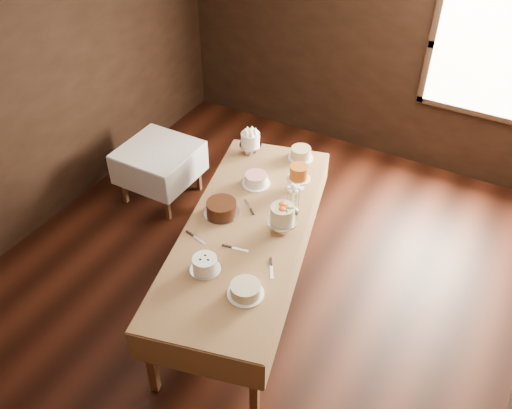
# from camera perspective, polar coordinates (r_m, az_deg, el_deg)

# --- Properties ---
(floor) EXTENTS (5.00, 6.00, 0.01)m
(floor) POSITION_cam_1_polar(r_m,az_deg,el_deg) (5.51, -1.04, -8.81)
(floor) COLOR black
(floor) RESTS_ON ground
(ceiling) EXTENTS (5.00, 6.00, 0.01)m
(ceiling) POSITION_cam_1_polar(r_m,az_deg,el_deg) (3.89, -1.54, 19.79)
(ceiling) COLOR beige
(ceiling) RESTS_ON wall_back
(wall_back) EXTENTS (5.00, 0.02, 2.80)m
(wall_back) POSITION_cam_1_polar(r_m,az_deg,el_deg) (6.97, 11.86, 15.80)
(wall_back) COLOR black
(wall_back) RESTS_ON ground
(wall_left) EXTENTS (0.02, 6.00, 2.80)m
(wall_left) POSITION_cam_1_polar(r_m,az_deg,el_deg) (6.04, -22.47, 9.72)
(wall_left) COLOR black
(wall_left) RESTS_ON ground
(window) EXTENTS (1.10, 0.05, 1.30)m
(window) POSITION_cam_1_polar(r_m,az_deg,el_deg) (6.60, 22.80, 14.13)
(window) COLOR #FFEABF
(window) RESTS_ON wall_back
(display_table) EXTENTS (1.68, 2.88, 0.84)m
(display_table) POSITION_cam_1_polar(r_m,az_deg,el_deg) (4.95, -1.08, -2.85)
(display_table) COLOR #4F2F18
(display_table) RESTS_ON ground
(side_table) EXTENTS (0.81, 0.81, 0.67)m
(side_table) POSITION_cam_1_polar(r_m,az_deg,el_deg) (6.34, -10.17, 5.20)
(side_table) COLOR #4F2F18
(side_table) RESTS_ON ground
(cake_meringue) EXTENTS (0.25, 0.25, 0.25)m
(cake_meringue) POSITION_cam_1_polar(r_m,az_deg,el_deg) (5.78, -0.59, 6.36)
(cake_meringue) COLOR silver
(cake_meringue) RESTS_ON display_table
(cake_speckled) EXTENTS (0.29, 0.29, 0.12)m
(cake_speckled) POSITION_cam_1_polar(r_m,az_deg,el_deg) (5.74, 4.70, 5.32)
(cake_speckled) COLOR white
(cake_speckled) RESTS_ON display_table
(cake_lattice) EXTENTS (0.31, 0.31, 0.11)m
(cake_lattice) POSITION_cam_1_polar(r_m,az_deg,el_deg) (5.36, 0.01, 2.57)
(cake_lattice) COLOR white
(cake_lattice) RESTS_ON display_table
(cake_caramel) EXTENTS (0.23, 0.23, 0.27)m
(cake_caramel) POSITION_cam_1_polar(r_m,az_deg,el_deg) (5.29, 4.44, 2.74)
(cake_caramel) COLOR white
(cake_caramel) RESTS_ON display_table
(cake_chocolate) EXTENTS (0.39, 0.39, 0.13)m
(cake_chocolate) POSITION_cam_1_polar(r_m,az_deg,el_deg) (5.01, -3.62, -0.41)
(cake_chocolate) COLOR silver
(cake_chocolate) RESTS_ON display_table
(cake_flowers) EXTENTS (0.30, 0.30, 0.28)m
(cake_flowers) POSITION_cam_1_polar(r_m,az_deg,el_deg) (4.80, 2.75, -1.62)
(cake_flowers) COLOR silver
(cake_flowers) RESTS_ON display_table
(cake_swirl) EXTENTS (0.26, 0.26, 0.13)m
(cake_swirl) POSITION_cam_1_polar(r_m,az_deg,el_deg) (4.50, -5.34, -6.25)
(cake_swirl) COLOR silver
(cake_swirl) RESTS_ON display_table
(cake_cream) EXTENTS (0.32, 0.32, 0.10)m
(cake_cream) POSITION_cam_1_polar(r_m,az_deg,el_deg) (4.31, -1.10, -8.91)
(cake_cream) COLOR white
(cake_cream) RESTS_ON display_table
(cake_server_a) EXTENTS (0.24, 0.07, 0.01)m
(cake_server_a) POSITION_cam_1_polar(r_m,az_deg,el_deg) (4.69, -1.67, -4.70)
(cake_server_a) COLOR silver
(cake_server_a) RESTS_ON display_table
(cake_server_b) EXTENTS (0.14, 0.22, 0.01)m
(cake_server_b) POSITION_cam_1_polar(r_m,az_deg,el_deg) (4.51, 1.64, -7.05)
(cake_server_b) COLOR silver
(cake_server_b) RESTS_ON display_table
(cake_server_c) EXTENTS (0.20, 0.18, 0.01)m
(cake_server_c) POSITION_cam_1_polar(r_m,az_deg,el_deg) (5.15, -0.86, 0.04)
(cake_server_c) COLOR silver
(cake_server_c) RESTS_ON display_table
(cake_server_d) EXTENTS (0.12, 0.23, 0.01)m
(cake_server_d) POSITION_cam_1_polar(r_m,az_deg,el_deg) (5.05, 2.76, -0.88)
(cake_server_d) COLOR silver
(cake_server_d) RESTS_ON display_table
(cake_server_e) EXTENTS (0.24, 0.08, 0.01)m
(cake_server_e) POSITION_cam_1_polar(r_m,az_deg,el_deg) (4.80, -5.94, -3.69)
(cake_server_e) COLOR silver
(cake_server_e) RESTS_ON display_table
(flower_vase) EXTENTS (0.17, 0.17, 0.13)m
(flower_vase) POSITION_cam_1_polar(r_m,az_deg,el_deg) (5.00, 3.84, -0.57)
(flower_vase) COLOR #2D2823
(flower_vase) RESTS_ON display_table
(flower_bouquet) EXTENTS (0.14, 0.14, 0.20)m
(flower_bouquet) POSITION_cam_1_polar(r_m,az_deg,el_deg) (4.88, 3.93, 1.07)
(flower_bouquet) COLOR white
(flower_bouquet) RESTS_ON flower_vase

